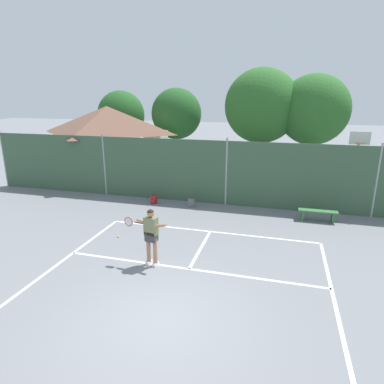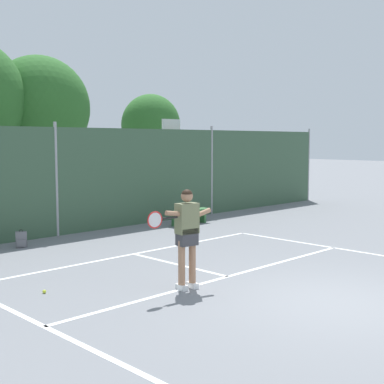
{
  "view_description": "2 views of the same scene",
  "coord_description": "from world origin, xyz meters",
  "px_view_note": "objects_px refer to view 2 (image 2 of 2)",
  "views": [
    {
      "loc": [
        2.49,
        -6.25,
        5.14
      ],
      "look_at": [
        -1.05,
        6.63,
        1.22
      ],
      "focal_mm": 30.81,
      "sensor_mm": 36.0,
      "label": 1
    },
    {
      "loc": [
        -7.92,
        -4.46,
        2.74
      ],
      "look_at": [
        0.19,
        3.69,
        1.62
      ],
      "focal_mm": 49.72,
      "sensor_mm": 36.0,
      "label": 2
    }
  ],
  "objects_px": {
    "basketball_hoop": "(171,152)",
    "courtside_bench": "(189,213)",
    "tennis_ball": "(44,292)",
    "backpack_grey": "(21,240)",
    "tennis_player": "(186,230)"
  },
  "relations": [
    {
      "from": "basketball_hoop",
      "to": "courtside_bench",
      "type": "height_order",
      "value": "basketball_hoop"
    },
    {
      "from": "basketball_hoop",
      "to": "backpack_grey",
      "type": "relative_size",
      "value": 7.67
    },
    {
      "from": "tennis_ball",
      "to": "basketball_hoop",
      "type": "bearing_deg",
      "value": 35.77
    },
    {
      "from": "tennis_player",
      "to": "courtside_bench",
      "type": "distance_m",
      "value": 7.63
    },
    {
      "from": "tennis_ball",
      "to": "courtside_bench",
      "type": "relative_size",
      "value": 0.04
    },
    {
      "from": "basketball_hoop",
      "to": "tennis_player",
      "type": "relative_size",
      "value": 1.91
    },
    {
      "from": "basketball_hoop",
      "to": "backpack_grey",
      "type": "bearing_deg",
      "value": -161.99
    },
    {
      "from": "tennis_player",
      "to": "courtside_bench",
      "type": "height_order",
      "value": "tennis_player"
    },
    {
      "from": "basketball_hoop",
      "to": "courtside_bench",
      "type": "bearing_deg",
      "value": -122.23
    },
    {
      "from": "backpack_grey",
      "to": "courtside_bench",
      "type": "bearing_deg",
      "value": -4.06
    },
    {
      "from": "tennis_ball",
      "to": "courtside_bench",
      "type": "height_order",
      "value": "courtside_bench"
    },
    {
      "from": "basketball_hoop",
      "to": "backpack_grey",
      "type": "xyz_separation_m",
      "value": [
        -7.46,
        -2.43,
        -2.12
      ]
    },
    {
      "from": "tennis_ball",
      "to": "backpack_grey",
      "type": "xyz_separation_m",
      "value": [
        1.7,
        4.17,
        0.16
      ]
    },
    {
      "from": "basketball_hoop",
      "to": "tennis_player",
      "type": "bearing_deg",
      "value": -131.06
    },
    {
      "from": "tennis_player",
      "to": "backpack_grey",
      "type": "bearing_deg",
      "value": 93.14
    }
  ]
}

